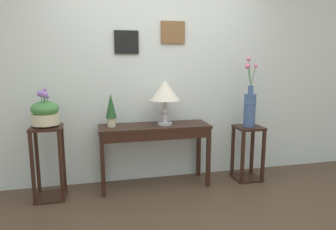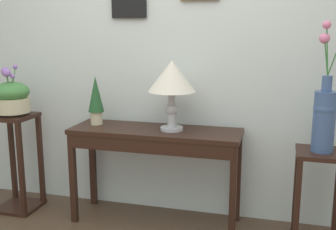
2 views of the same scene
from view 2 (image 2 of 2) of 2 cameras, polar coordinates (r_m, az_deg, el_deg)
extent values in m
cube|color=silver|center=(3.28, 0.95, 10.32)|extent=(9.00, 0.10, 2.80)
cube|color=black|center=(3.33, -5.45, 15.54)|extent=(0.28, 0.02, 0.27)
cube|color=#AC4C91|center=(3.32, -5.48, 15.54)|extent=(0.23, 0.01, 0.21)
cube|color=black|center=(3.10, -1.76, -2.28)|extent=(1.29, 0.42, 0.03)
cube|color=black|center=(2.95, -2.81, -4.41)|extent=(1.23, 0.03, 0.10)
cube|color=black|center=(3.29, -13.03, -8.59)|extent=(0.04, 0.04, 0.71)
cube|color=black|center=(2.94, 8.98, -10.91)|extent=(0.04, 0.04, 0.71)
cube|color=black|center=(3.58, -10.38, -6.77)|extent=(0.04, 0.04, 0.71)
cube|color=black|center=(3.27, 9.67, -8.59)|extent=(0.04, 0.04, 0.71)
cylinder|color=#B7B7BC|center=(3.06, 0.51, -1.89)|extent=(0.17, 0.17, 0.02)
cylinder|color=#B7B7BC|center=(3.04, 0.52, -0.44)|extent=(0.06, 0.06, 0.13)
sphere|color=#B7B7BC|center=(3.03, 0.52, 0.79)|extent=(0.09, 0.09, 0.09)
cylinder|color=#B7B7BC|center=(3.02, 0.52, 2.03)|extent=(0.05, 0.05, 0.13)
cone|color=beige|center=(2.99, 0.53, 5.43)|extent=(0.35, 0.35, 0.23)
cylinder|color=beige|center=(3.29, -9.88, -0.40)|extent=(0.09, 0.09, 0.10)
cone|color=#235128|center=(3.25, -10.00, 2.90)|extent=(0.12, 0.12, 0.28)
cube|color=black|center=(3.54, -20.70, -0.19)|extent=(0.32, 0.32, 0.03)
cube|color=black|center=(3.78, -19.82, -11.85)|extent=(0.32, 0.32, 0.03)
cube|color=black|center=(3.46, -19.69, -7.12)|extent=(0.04, 0.04, 0.75)
cube|color=black|center=(3.83, -20.76, -5.38)|extent=(0.04, 0.04, 0.75)
cube|color=black|center=(3.67, -17.24, -5.84)|extent=(0.04, 0.04, 0.75)
cylinder|color=beige|center=(3.54, -20.73, 0.20)|extent=(0.13, 0.13, 0.02)
cylinder|color=beige|center=(3.53, -20.81, 1.30)|extent=(0.28, 0.28, 0.12)
ellipsoid|color=#478442|center=(3.51, -20.94, 3.05)|extent=(0.28, 0.28, 0.16)
cylinder|color=#478442|center=(3.48, -21.17, 3.83)|extent=(0.03, 0.07, 0.21)
sphere|color=#996BC1|center=(3.44, -21.47, 5.44)|extent=(0.06, 0.06, 0.06)
cylinder|color=#478442|center=(3.48, -21.23, 3.87)|extent=(0.01, 0.06, 0.21)
sphere|color=#996BC1|center=(3.45, -21.58, 5.53)|extent=(0.06, 0.06, 0.06)
cylinder|color=#478442|center=(3.51, -21.25, 3.94)|extent=(0.04, 0.02, 0.21)
sphere|color=#996BC1|center=(3.51, -21.62, 5.63)|extent=(0.07, 0.07, 0.07)
cylinder|color=#478442|center=(3.53, -20.65, 4.27)|extent=(0.01, 0.08, 0.24)
sphere|color=#996BC1|center=(3.55, -20.43, 6.27)|extent=(0.04, 0.04, 0.04)
cylinder|color=#478442|center=(3.49, -20.82, 3.64)|extent=(0.05, 0.03, 0.18)
sphere|color=#996BC1|center=(3.46, -20.75, 5.05)|extent=(0.04, 0.04, 0.04)
cube|color=black|center=(2.94, 20.49, -5.01)|extent=(0.32, 0.32, 0.03)
cube|color=black|center=(2.91, 17.49, -11.88)|extent=(0.03, 0.04, 0.63)
cube|color=black|center=(3.16, 17.31, -9.90)|extent=(0.03, 0.04, 0.63)
cylinder|color=#3D5684|center=(2.89, 20.80, -0.88)|extent=(0.14, 0.14, 0.40)
sphere|color=#3D5684|center=(2.87, 20.93, 0.85)|extent=(0.15, 0.15, 0.15)
cylinder|color=#3D5684|center=(2.85, 21.17, 4.09)|extent=(0.07, 0.07, 0.10)
cylinder|color=#2D662D|center=(2.85, 21.07, 7.52)|extent=(0.04, 0.06, 0.24)
sphere|color=pink|center=(2.87, 20.90, 9.91)|extent=(0.07, 0.07, 0.07)
cylinder|color=#2D662D|center=(2.85, 21.21, 8.36)|extent=(0.03, 0.05, 0.32)
sphere|color=pink|center=(2.86, 21.17, 11.60)|extent=(0.05, 0.05, 0.05)
cylinder|color=#2D662D|center=(2.85, 22.13, 7.48)|extent=(0.08, 0.05, 0.24)
camera|label=1|loc=(1.63, -95.03, -0.53)|focal=32.68mm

